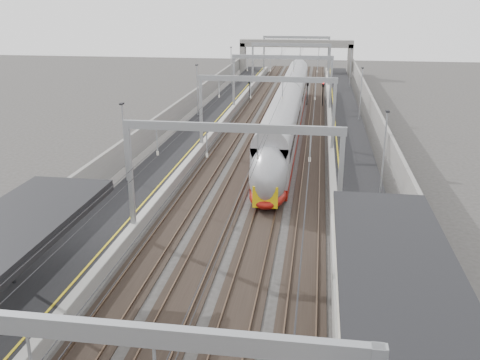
% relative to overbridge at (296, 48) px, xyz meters
% --- Properties ---
extents(platform_left, '(4.00, 120.00, 1.00)m').
position_rel_overbridge_xyz_m(platform_left, '(-8.00, -55.00, -4.81)').
color(platform_left, black).
rests_on(platform_left, ground).
extents(platform_right, '(4.00, 120.00, 1.00)m').
position_rel_overbridge_xyz_m(platform_right, '(8.00, -55.00, -4.81)').
color(platform_right, black).
rests_on(platform_right, ground).
extents(tracks, '(11.40, 140.00, 0.20)m').
position_rel_overbridge_xyz_m(tracks, '(0.00, -55.00, -5.26)').
color(tracks, black).
rests_on(tracks, ground).
extents(overhead_line, '(13.00, 140.00, 6.60)m').
position_rel_overbridge_xyz_m(overhead_line, '(0.00, -48.38, 0.83)').
color(overhead_line, gray).
rests_on(overhead_line, platform_left).
extents(overbridge, '(22.00, 2.20, 6.90)m').
position_rel_overbridge_xyz_m(overbridge, '(0.00, 0.00, 0.00)').
color(overbridge, gray).
rests_on(overbridge, ground).
extents(wall_left, '(0.30, 120.00, 3.20)m').
position_rel_overbridge_xyz_m(wall_left, '(-11.20, -55.00, -3.71)').
color(wall_left, gray).
rests_on(wall_left, ground).
extents(wall_right, '(0.30, 120.00, 3.20)m').
position_rel_overbridge_xyz_m(wall_right, '(11.20, -55.00, -3.71)').
color(wall_right, gray).
rests_on(wall_right, ground).
extents(train, '(2.81, 51.13, 4.43)m').
position_rel_overbridge_xyz_m(train, '(1.50, -49.34, -3.14)').
color(train, maroon).
rests_on(train, ground).
extents(signal_green, '(0.32, 0.32, 3.48)m').
position_rel_overbridge_xyz_m(signal_green, '(-5.20, -30.42, -2.89)').
color(signal_green, black).
rests_on(signal_green, ground).
extents(signal_red_near, '(0.32, 0.32, 3.48)m').
position_rel_overbridge_xyz_m(signal_red_near, '(3.20, -31.11, -2.89)').
color(signal_red_near, black).
rests_on(signal_red_near, ground).
extents(signal_red_far, '(0.32, 0.32, 3.48)m').
position_rel_overbridge_xyz_m(signal_red_far, '(5.40, -31.65, -2.89)').
color(signal_red_far, black).
rests_on(signal_red_far, ground).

